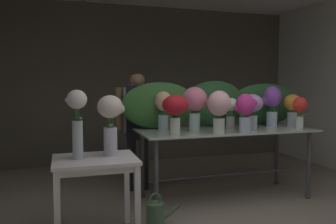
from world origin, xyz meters
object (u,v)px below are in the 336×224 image
(florist, at_px, (138,119))
(vase_blush_hydrangea, at_px, (219,107))
(display_table_glass, at_px, (225,140))
(vase_cream_lisianthus_tall, at_px, (111,119))
(vase_ivory_lilies, at_px, (231,110))
(vase_lilac_carnations, at_px, (251,108))
(vase_crimson_dahlias, at_px, (175,109))
(vase_white_roses_tall, at_px, (77,118))
(side_table_white, at_px, (95,169))
(vase_violet_snapdragons, at_px, (272,103))
(vase_peach_roses, at_px, (163,108))
(vase_rosy_freesia, at_px, (195,103))
(watering_can, at_px, (156,214))
(vase_magenta_stock, at_px, (245,110))
(vase_sunset_anemones, at_px, (292,107))
(vase_scarlet_ranunculus, at_px, (300,109))

(florist, relative_size, vase_blush_hydrangea, 3.28)
(display_table_glass, relative_size, vase_cream_lisianthus_tall, 3.80)
(vase_ivory_lilies, distance_m, vase_lilac_carnations, 0.27)
(vase_crimson_dahlias, bearing_deg, vase_white_roses_tall, -160.44)
(side_table_white, distance_m, vase_cream_lisianthus_tall, 0.48)
(vase_violet_snapdragons, xyz_separation_m, vase_blush_hydrangea, (-0.89, -0.32, -0.01))
(vase_crimson_dahlias, xyz_separation_m, vase_peach_roses, (-0.00, 0.41, -0.02))
(vase_rosy_freesia, bearing_deg, vase_blush_hydrangea, -53.76)
(side_table_white, bearing_deg, vase_cream_lisianthus_tall, 21.55)
(vase_rosy_freesia, bearing_deg, watering_can, -140.66)
(vase_ivory_lilies, bearing_deg, side_table_white, -157.87)
(vase_ivory_lilies, distance_m, vase_blush_hydrangea, 0.53)
(vase_white_roses_tall, height_order, vase_cream_lisianthus_tall, vase_white_roses_tall)
(vase_rosy_freesia, xyz_separation_m, vase_peach_roses, (-0.32, 0.21, -0.06))
(display_table_glass, height_order, vase_rosy_freesia, vase_rosy_freesia)
(vase_magenta_stock, xyz_separation_m, vase_white_roses_tall, (-1.85, -0.31, -0.00))
(vase_crimson_dahlias, bearing_deg, vase_sunset_anemones, 9.13)
(display_table_glass, height_order, vase_scarlet_ranunculus, vase_scarlet_ranunculus)
(vase_rosy_freesia, bearing_deg, vase_crimson_dahlias, -146.42)
(vase_violet_snapdragons, relative_size, vase_white_roses_tall, 0.85)
(vase_violet_snapdragons, height_order, watering_can, vase_violet_snapdragons)
(vase_rosy_freesia, xyz_separation_m, vase_lilac_carnations, (0.70, -0.07, -0.06))
(side_table_white, height_order, vase_blush_hydrangea, vase_blush_hydrangea)
(vase_blush_hydrangea, bearing_deg, vase_cream_lisianthus_tall, -168.40)
(vase_sunset_anemones, height_order, vase_white_roses_tall, vase_white_roses_tall)
(vase_magenta_stock, bearing_deg, vase_rosy_freesia, 152.39)
(vase_lilac_carnations, relative_size, vase_peach_roses, 0.93)
(vase_crimson_dahlias, bearing_deg, vase_cream_lisianthus_tall, -157.29)
(vase_violet_snapdragons, xyz_separation_m, vase_magenta_stock, (-0.57, -0.33, -0.06))
(vase_magenta_stock, bearing_deg, side_table_white, -169.83)
(display_table_glass, distance_m, side_table_white, 1.75)
(vase_crimson_dahlias, relative_size, vase_cream_lisianthus_tall, 0.77)
(display_table_glass, xyz_separation_m, vase_crimson_dahlias, (-0.75, -0.27, 0.41))
(vase_sunset_anemones, bearing_deg, vase_crimson_dahlias, -170.87)
(vase_cream_lisianthus_tall, bearing_deg, vase_magenta_stock, 8.99)
(vase_sunset_anemones, relative_size, watering_can, 1.19)
(vase_blush_hydrangea, bearing_deg, vase_lilac_carnations, 19.85)
(vase_sunset_anemones, relative_size, vase_lilac_carnations, 0.97)
(vase_lilac_carnations, bearing_deg, vase_scarlet_ranunculus, -15.55)
(vase_crimson_dahlias, distance_m, vase_blush_hydrangea, 0.51)
(florist, bearing_deg, vase_blush_hydrangea, -53.86)
(vase_ivory_lilies, bearing_deg, vase_blush_hydrangea, -131.59)
(side_table_white, xyz_separation_m, vase_magenta_stock, (1.70, 0.31, 0.47))
(florist, distance_m, vase_sunset_anemones, 2.03)
(vase_ivory_lilies, xyz_separation_m, vase_crimson_dahlias, (-0.85, -0.34, 0.05))
(vase_peach_roses, distance_m, watering_can, 1.26)
(display_table_glass, relative_size, vase_crimson_dahlias, 4.93)
(vase_white_roses_tall, bearing_deg, vase_cream_lisianthus_tall, 11.43)
(vase_peach_roses, height_order, vase_white_roses_tall, vase_white_roses_tall)
(vase_ivory_lilies, distance_m, vase_cream_lisianthus_tall, 1.70)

